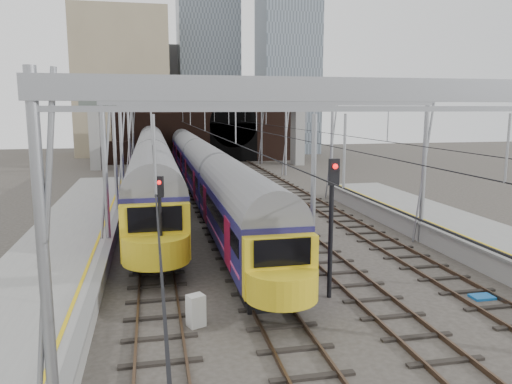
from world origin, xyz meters
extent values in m
plane|color=#38332D|center=(0.00, 0.00, 0.00)|extent=(160.00, 160.00, 0.00)
cube|color=gray|center=(-10.20, 2.50, 0.55)|extent=(4.20, 55.00, 1.10)
cube|color=slate|center=(-8.15, 2.50, 1.05)|extent=(0.35, 55.00, 0.12)
cube|color=gold|center=(-8.65, 2.50, 1.11)|extent=(0.12, 55.00, 0.01)
cube|color=#4C3828|center=(-6.72, 15.00, 0.09)|extent=(0.08, 80.00, 0.16)
cube|color=#4C3828|center=(-5.28, 15.00, 0.09)|extent=(0.08, 80.00, 0.16)
cube|color=black|center=(-6.00, 15.00, 0.01)|extent=(2.40, 80.00, 0.14)
cube|color=#4C3828|center=(-2.72, 15.00, 0.09)|extent=(0.08, 80.00, 0.16)
cube|color=#4C3828|center=(-1.28, 15.00, 0.09)|extent=(0.08, 80.00, 0.16)
cube|color=black|center=(-2.00, 15.00, 0.01)|extent=(2.40, 80.00, 0.14)
cube|color=#4C3828|center=(1.28, 15.00, 0.09)|extent=(0.08, 80.00, 0.16)
cube|color=#4C3828|center=(2.72, 15.00, 0.09)|extent=(0.08, 80.00, 0.16)
cube|color=black|center=(2.00, 15.00, 0.01)|extent=(2.40, 80.00, 0.14)
cube|color=#4C3828|center=(5.28, 15.00, 0.09)|extent=(0.08, 80.00, 0.16)
cube|color=#4C3828|center=(6.72, 15.00, 0.09)|extent=(0.08, 80.00, 0.16)
cube|color=black|center=(6.00, 15.00, 0.01)|extent=(2.40, 80.00, 0.14)
cylinder|color=gray|center=(-8.20, -6.00, 4.00)|extent=(0.24, 0.24, 8.00)
cube|color=gray|center=(0.00, -6.00, 7.60)|extent=(16.80, 0.28, 0.50)
cylinder|color=gray|center=(-8.20, 8.00, 4.00)|extent=(0.24, 0.24, 8.00)
cylinder|color=gray|center=(8.20, 8.00, 4.00)|extent=(0.24, 0.24, 8.00)
cube|color=gray|center=(0.00, 8.00, 7.60)|extent=(16.80, 0.28, 0.50)
cylinder|color=gray|center=(-8.20, 22.00, 4.00)|extent=(0.24, 0.24, 8.00)
cylinder|color=gray|center=(8.20, 22.00, 4.00)|extent=(0.24, 0.24, 8.00)
cube|color=gray|center=(0.00, 22.00, 7.60)|extent=(16.80, 0.28, 0.50)
cylinder|color=gray|center=(-8.20, 36.00, 4.00)|extent=(0.24, 0.24, 8.00)
cylinder|color=gray|center=(8.20, 36.00, 4.00)|extent=(0.24, 0.24, 8.00)
cube|color=gray|center=(0.00, 36.00, 7.60)|extent=(16.80, 0.28, 0.50)
cylinder|color=gray|center=(-8.20, 48.00, 4.00)|extent=(0.24, 0.24, 8.00)
cylinder|color=gray|center=(8.20, 48.00, 4.00)|extent=(0.24, 0.24, 8.00)
cube|color=gray|center=(0.00, 48.00, 7.60)|extent=(16.80, 0.28, 0.50)
cube|color=black|center=(-6.00, 15.00, 5.50)|extent=(0.03, 80.00, 0.03)
cube|color=black|center=(-2.00, 15.00, 5.50)|extent=(0.03, 80.00, 0.03)
cube|color=black|center=(2.00, 15.00, 5.50)|extent=(0.03, 80.00, 0.03)
cube|color=black|center=(6.00, 15.00, 5.50)|extent=(0.03, 80.00, 0.03)
cube|color=black|center=(2.00, 52.00, 4.50)|extent=(26.00, 2.00, 9.00)
cube|color=black|center=(5.00, 50.98, 2.60)|extent=(6.50, 0.10, 5.20)
cylinder|color=black|center=(5.00, 50.98, 5.20)|extent=(6.50, 0.10, 6.50)
cube|color=black|center=(-10.00, 51.00, 1.50)|extent=(6.00, 1.50, 3.00)
cube|color=gray|center=(-12.50, 46.00, 4.10)|extent=(1.20, 2.50, 8.20)
cube|color=gray|center=(12.50, 46.00, 4.10)|extent=(1.20, 2.50, 8.20)
cube|color=#515B53|center=(0.00, 46.00, 8.20)|extent=(28.00, 3.00, 1.40)
cube|color=gray|center=(0.00, 46.00, 9.10)|extent=(28.00, 3.00, 0.30)
cube|color=tan|center=(-10.00, 66.00, 11.00)|extent=(14.00, 12.00, 22.00)
cube|color=#4C5660|center=(4.00, 72.00, 16.00)|extent=(10.00, 10.00, 32.00)
cube|color=gray|center=(-2.00, 80.00, 9.00)|extent=(18.00, 14.00, 18.00)
cube|color=black|center=(-2.00, 29.06, 0.35)|extent=(2.00, 59.39, 0.70)
cube|color=#19154B|center=(-2.00, 29.06, 2.14)|extent=(2.55, 59.39, 2.27)
cylinder|color=slate|center=(-2.00, 29.06, 3.27)|extent=(2.49, 58.89, 2.49)
cube|color=black|center=(-2.00, 29.06, 2.50)|extent=(2.57, 58.19, 0.68)
cube|color=#CC3F81|center=(-2.00, 29.06, 1.50)|extent=(2.57, 58.39, 0.11)
cube|color=gold|center=(-2.00, -0.78, 2.04)|extent=(2.49, 0.60, 2.07)
cube|color=black|center=(-2.00, -0.95, 2.59)|extent=(1.91, 0.08, 0.91)
cube|color=black|center=(-6.00, 37.86, 0.35)|extent=(2.27, 67.19, 0.70)
cube|color=#19154B|center=(-6.00, 37.86, 2.29)|extent=(2.89, 67.19, 2.58)
cylinder|color=slate|center=(-6.00, 37.86, 3.58)|extent=(2.83, 66.69, 2.83)
cube|color=black|center=(-6.00, 37.86, 2.70)|extent=(2.91, 65.99, 0.77)
cube|color=#CC3F81|center=(-6.00, 37.86, 1.57)|extent=(2.91, 66.19, 0.12)
cube|color=gold|center=(-6.00, 4.11, 2.19)|extent=(2.83, 0.60, 2.38)
cube|color=black|center=(-6.00, 3.94, 2.80)|extent=(2.17, 0.08, 1.03)
cylinder|color=black|center=(-5.80, 3.85, 2.22)|extent=(0.15, 0.15, 4.44)
cube|color=black|center=(-5.80, 3.67, 4.16)|extent=(0.37, 0.29, 0.83)
sphere|color=red|center=(-5.80, 3.55, 4.35)|extent=(0.17, 0.17, 0.17)
cylinder|color=black|center=(0.48, 1.29, 2.61)|extent=(0.17, 0.17, 5.23)
cube|color=black|center=(0.48, 1.11, 4.90)|extent=(0.40, 0.23, 0.98)
sphere|color=red|center=(0.48, 0.99, 5.12)|extent=(0.20, 0.20, 0.20)
cube|color=silver|center=(-4.78, -0.25, 0.54)|extent=(0.68, 0.63, 1.09)
cube|color=#1761B3|center=(1.52, 7.34, 0.05)|extent=(1.03, 0.81, 0.11)
cube|color=#1761B3|center=(-1.56, 2.26, 0.05)|extent=(0.88, 0.70, 0.09)
cube|color=#1761B3|center=(6.21, -0.03, 0.05)|extent=(0.86, 0.61, 0.10)
camera|label=1|loc=(-6.06, -16.07, 7.21)|focal=35.00mm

